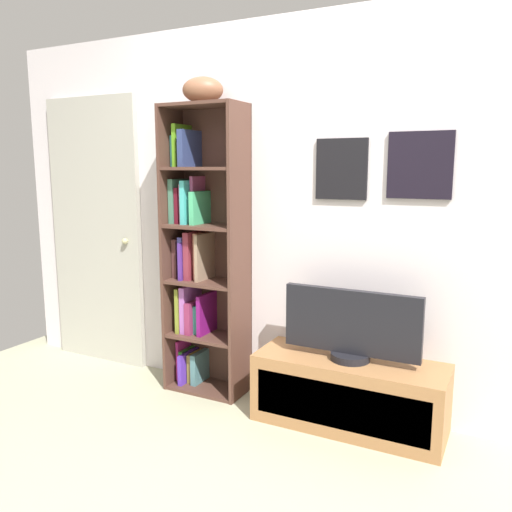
% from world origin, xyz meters
% --- Properties ---
extents(ground, '(5.20, 5.20, 0.04)m').
position_xyz_m(ground, '(0.00, 0.00, -0.02)').
color(ground, '#A6A587').
extents(back_wall, '(4.80, 0.08, 2.33)m').
position_xyz_m(back_wall, '(0.00, 1.13, 1.17)').
color(back_wall, silver).
rests_on(back_wall, ground).
extents(bookshelf, '(0.52, 0.28, 1.84)m').
position_xyz_m(bookshelf, '(-0.80, 0.99, 0.88)').
color(bookshelf, '#4E3127').
rests_on(bookshelf, ground).
extents(football, '(0.29, 0.25, 0.16)m').
position_xyz_m(football, '(-0.74, 0.96, 1.92)').
color(football, brown).
rests_on(football, bookshelf).
extents(tv_stand, '(1.06, 0.39, 0.39)m').
position_xyz_m(tv_stand, '(0.24, 0.90, 0.20)').
color(tv_stand, '#9B6A3F').
rests_on(tv_stand, ground).
extents(television, '(0.77, 0.22, 0.40)m').
position_xyz_m(television, '(0.24, 0.90, 0.59)').
color(television, black).
rests_on(television, tv_stand).
extents(door, '(0.81, 0.09, 1.95)m').
position_xyz_m(door, '(-1.77, 1.08, 0.98)').
color(door, '#ACA99C').
rests_on(door, ground).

